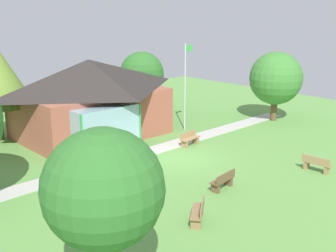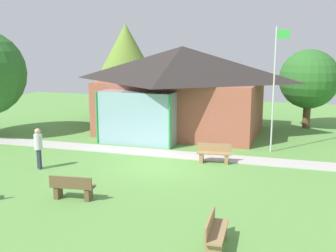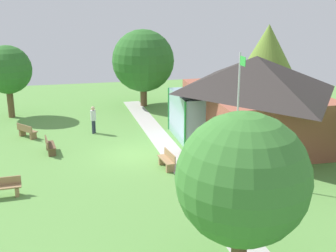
{
  "view_description": "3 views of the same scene",
  "coord_description": "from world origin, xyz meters",
  "px_view_note": "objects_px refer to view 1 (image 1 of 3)",
  "views": [
    {
      "loc": [
        -15.83,
        -16.53,
        8.08
      ],
      "look_at": [
        0.86,
        1.77,
        1.36
      ],
      "focal_mm": 45.72,
      "sensor_mm": 36.0,
      "label": 1
    },
    {
      "loc": [
        5.76,
        -16.02,
        5.18
      ],
      "look_at": [
        -0.34,
        2.31,
        1.29
      ],
      "focal_mm": 43.8,
      "sensor_mm": 36.0,
      "label": 2
    },
    {
      "loc": [
        22.11,
        -3.34,
        8.16
      ],
      "look_at": [
        -0.37,
        1.84,
        1.43
      ],
      "focal_mm": 46.67,
      "sensor_mm": 36.0,
      "label": 3
    }
  ],
  "objects_px": {
    "pavilion": "(90,97)",
    "bench_front_right": "(316,164)",
    "bench_front_center": "(223,181)",
    "visitor_strolling_lawn": "(135,170)",
    "bench_front_left": "(198,213)",
    "flagpole": "(185,83)",
    "tree_lawn_corner": "(103,190)",
    "tree_behind_pavilion_right": "(142,74)",
    "bench_rear_near_path": "(190,139)",
    "tree_east_hedge": "(276,78)"
  },
  "relations": [
    {
      "from": "flagpole",
      "to": "tree_east_hedge",
      "type": "bearing_deg",
      "value": -20.66
    },
    {
      "from": "bench_rear_near_path",
      "to": "tree_east_hedge",
      "type": "xyz_separation_m",
      "value": [
        9.14,
        0.13,
        2.79
      ]
    },
    {
      "from": "bench_front_right",
      "to": "tree_behind_pavilion_right",
      "type": "relative_size",
      "value": 0.31
    },
    {
      "from": "bench_front_center",
      "to": "visitor_strolling_lawn",
      "type": "relative_size",
      "value": 0.89
    },
    {
      "from": "bench_front_center",
      "to": "tree_east_hedge",
      "type": "bearing_deg",
      "value": 17.28
    },
    {
      "from": "tree_east_hedge",
      "to": "tree_behind_pavilion_right",
      "type": "xyz_separation_m",
      "value": [
        -5.28,
        9.27,
        -0.15
      ]
    },
    {
      "from": "bench_front_center",
      "to": "tree_east_hedge",
      "type": "height_order",
      "value": "tree_east_hedge"
    },
    {
      "from": "visitor_strolling_lawn",
      "to": "bench_rear_near_path",
      "type": "bearing_deg",
      "value": 60.75
    },
    {
      "from": "bench_front_right",
      "to": "bench_front_left",
      "type": "bearing_deg",
      "value": -96.23
    },
    {
      "from": "tree_east_hedge",
      "to": "tree_behind_pavilion_right",
      "type": "relative_size",
      "value": 1.06
    },
    {
      "from": "bench_front_left",
      "to": "tree_east_hedge",
      "type": "xyz_separation_m",
      "value": [
        15.94,
        7.38,
        2.79
      ]
    },
    {
      "from": "bench_rear_near_path",
      "to": "tree_lawn_corner",
      "type": "distance_m",
      "value": 15.2
    },
    {
      "from": "pavilion",
      "to": "flagpole",
      "type": "height_order",
      "value": "flagpole"
    },
    {
      "from": "bench_front_left",
      "to": "tree_east_hedge",
      "type": "relative_size",
      "value": 0.28
    },
    {
      "from": "flagpole",
      "to": "visitor_strolling_lawn",
      "type": "relative_size",
      "value": 3.43
    },
    {
      "from": "bench_front_left",
      "to": "bench_front_right",
      "type": "relative_size",
      "value": 0.95
    },
    {
      "from": "bench_front_left",
      "to": "tree_lawn_corner",
      "type": "bearing_deg",
      "value": 156.34
    },
    {
      "from": "visitor_strolling_lawn",
      "to": "tree_behind_pavilion_right",
      "type": "relative_size",
      "value": 0.36
    },
    {
      "from": "bench_front_right",
      "to": "visitor_strolling_lawn",
      "type": "height_order",
      "value": "visitor_strolling_lawn"
    },
    {
      "from": "pavilion",
      "to": "bench_front_left",
      "type": "relative_size",
      "value": 6.87
    },
    {
      "from": "bench_front_left",
      "to": "visitor_strolling_lawn",
      "type": "height_order",
      "value": "visitor_strolling_lawn"
    },
    {
      "from": "flagpole",
      "to": "tree_behind_pavilion_right",
      "type": "distance_m",
      "value": 6.87
    },
    {
      "from": "bench_rear_near_path",
      "to": "tree_lawn_corner",
      "type": "height_order",
      "value": "tree_lawn_corner"
    },
    {
      "from": "pavilion",
      "to": "tree_lawn_corner",
      "type": "bearing_deg",
      "value": -121.13
    },
    {
      "from": "flagpole",
      "to": "bench_front_center",
      "type": "height_order",
      "value": "flagpole"
    },
    {
      "from": "bench_front_right",
      "to": "visitor_strolling_lawn",
      "type": "bearing_deg",
      "value": -121.39
    },
    {
      "from": "tree_behind_pavilion_right",
      "to": "bench_rear_near_path",
      "type": "bearing_deg",
      "value": -112.29
    },
    {
      "from": "flagpole",
      "to": "bench_front_right",
      "type": "bearing_deg",
      "value": -93.43
    },
    {
      "from": "visitor_strolling_lawn",
      "to": "bench_front_left",
      "type": "bearing_deg",
      "value": -54.54
    },
    {
      "from": "flagpole",
      "to": "tree_lawn_corner",
      "type": "distance_m",
      "value": 18.35
    },
    {
      "from": "flagpole",
      "to": "visitor_strolling_lawn",
      "type": "height_order",
      "value": "flagpole"
    },
    {
      "from": "bench_front_left",
      "to": "visitor_strolling_lawn",
      "type": "relative_size",
      "value": 0.83
    },
    {
      "from": "visitor_strolling_lawn",
      "to": "tree_behind_pavilion_right",
      "type": "height_order",
      "value": "tree_behind_pavilion_right"
    },
    {
      "from": "pavilion",
      "to": "bench_front_right",
      "type": "bearing_deg",
      "value": -69.7
    },
    {
      "from": "pavilion",
      "to": "bench_rear_near_path",
      "type": "distance_m",
      "value": 7.09
    },
    {
      "from": "bench_front_right",
      "to": "tree_behind_pavilion_right",
      "type": "bearing_deg",
      "value": 168.61
    },
    {
      "from": "bench_rear_near_path",
      "to": "tree_behind_pavilion_right",
      "type": "height_order",
      "value": "tree_behind_pavilion_right"
    },
    {
      "from": "bench_front_left",
      "to": "tree_east_hedge",
      "type": "height_order",
      "value": "tree_east_hedge"
    },
    {
      "from": "visitor_strolling_lawn",
      "to": "tree_lawn_corner",
      "type": "height_order",
      "value": "tree_lawn_corner"
    },
    {
      "from": "bench_front_left",
      "to": "bench_front_center",
      "type": "xyz_separation_m",
      "value": [
        3.18,
        1.45,
        0.0
      ]
    },
    {
      "from": "flagpole",
      "to": "visitor_strolling_lawn",
      "type": "xyz_separation_m",
      "value": [
        -9.06,
        -5.92,
        -2.26
      ]
    },
    {
      "from": "flagpole",
      "to": "tree_behind_pavilion_right",
      "type": "xyz_separation_m",
      "value": [
        1.59,
        6.68,
        -0.24
      ]
    },
    {
      "from": "bench_front_right",
      "to": "bench_front_center",
      "type": "bearing_deg",
      "value": -112.63
    },
    {
      "from": "tree_east_hedge",
      "to": "pavilion",
      "type": "bearing_deg",
      "value": 155.34
    },
    {
      "from": "tree_east_hedge",
      "to": "tree_lawn_corner",
      "type": "relative_size",
      "value": 1.01
    },
    {
      "from": "pavilion",
      "to": "bench_front_center",
      "type": "height_order",
      "value": "pavilion"
    },
    {
      "from": "tree_lawn_corner",
      "to": "tree_east_hedge",
      "type": "bearing_deg",
      "value": 22.56
    },
    {
      "from": "pavilion",
      "to": "bench_front_left",
      "type": "xyz_separation_m",
      "value": [
        -3.48,
        -13.1,
        -2.22
      ]
    },
    {
      "from": "bench_front_center",
      "to": "tree_east_hedge",
      "type": "xyz_separation_m",
      "value": [
        12.76,
        5.93,
        2.79
      ]
    },
    {
      "from": "bench_rear_near_path",
      "to": "bench_front_center",
      "type": "relative_size",
      "value": 1.0
    }
  ]
}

